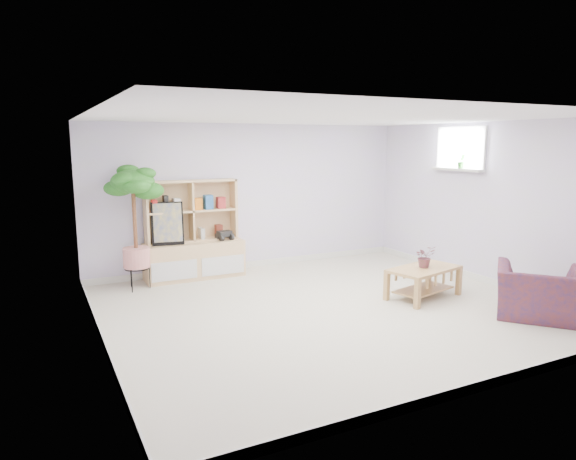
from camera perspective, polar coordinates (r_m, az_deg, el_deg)
name	(u,v)px	position (r m, az deg, el deg)	size (l,w,h in m)	color
floor	(329,308)	(6.66, 4.53, -8.66)	(5.50, 5.00, 0.01)	beige
ceiling	(331,117)	(6.33, 4.82, 12.42)	(5.50, 5.00, 0.01)	white
walls	(330,216)	(6.39, 4.67, 1.61)	(5.51, 5.01, 2.40)	silver
baseboard	(329,304)	(6.65, 4.53, -8.25)	(5.50, 5.00, 0.10)	silver
window	(461,149)	(8.50, 18.67, 8.55)	(0.10, 0.98, 0.68)	silver
window_sill	(457,169)	(8.47, 18.26, 6.40)	(0.14, 1.00, 0.04)	silver
storage_unit	(194,230)	(8.06, -10.44, 0.02)	(1.53, 0.51, 1.53)	#DFB06D
poster	(167,224)	(7.88, -13.25, 0.69)	(0.47, 0.11, 0.65)	gold
toy_truck	(224,235)	(8.17, -7.07, -0.53)	(0.31, 0.21, 0.17)	black
coffee_table	(423,283)	(7.27, 14.81, -5.67)	(1.02, 0.56, 0.42)	#AC824A
table_plant	(425,257)	(7.21, 14.96, -2.86)	(0.27, 0.23, 0.30)	#175217
floor_tree	(135,228)	(7.59, -16.64, 0.20)	(0.66, 0.66, 1.79)	#1D6F19
armchair	(540,289)	(6.89, 26.19, -5.91)	(0.97, 0.85, 0.72)	navy
sill_plant	(461,161)	(8.41, 18.70, 7.25)	(0.12, 0.10, 0.22)	#1D6F19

